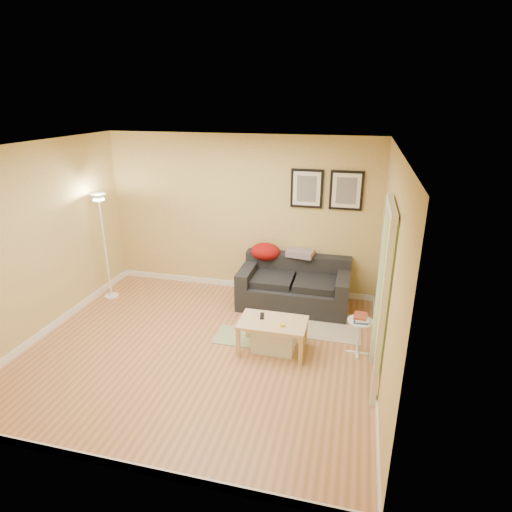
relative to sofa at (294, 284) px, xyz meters
name	(u,v)px	position (x,y,z in m)	size (l,w,h in m)	color
floor	(200,348)	(-1.00, -1.53, -0.38)	(4.50, 4.50, 0.00)	#C47954
ceiling	(189,147)	(-1.00, -1.53, 2.23)	(4.50, 4.50, 0.00)	white
wall_back	(240,215)	(-1.00, 0.47, 0.92)	(4.50, 4.50, 0.00)	#D3BF6C
wall_front	(101,345)	(-1.00, -3.53, 0.92)	(4.50, 4.50, 0.00)	#D3BF6C
wall_left	(38,243)	(-3.25, -1.53, 0.92)	(4.00, 4.00, 0.00)	#D3BF6C
wall_right	(388,274)	(1.25, -1.53, 0.92)	(4.00, 4.00, 0.00)	#D3BF6C
baseboard_back	(241,284)	(-1.00, 0.46, -0.33)	(4.50, 0.02, 0.10)	white
baseboard_front	(120,464)	(-1.00, -3.52, -0.33)	(4.50, 0.02, 0.10)	white
baseboard_left	(54,325)	(-3.24, -1.53, -0.33)	(0.02, 4.00, 0.10)	white
baseboard_right	(375,370)	(1.24, -1.53, -0.33)	(0.02, 4.00, 0.10)	white
sofa	(294,284)	(0.00, 0.00, 0.00)	(1.70, 0.90, 0.75)	black
red_throw	(266,252)	(-0.53, 0.28, 0.40)	(0.48, 0.36, 0.28)	maroon
plaid_throw	(300,253)	(0.03, 0.30, 0.41)	(0.42, 0.26, 0.10)	tan
framed_print_left	(307,189)	(0.08, 0.45, 1.43)	(0.50, 0.04, 0.60)	black
framed_print_right	(346,190)	(0.68, 0.45, 1.43)	(0.50, 0.04, 0.60)	black
area_rug	(317,324)	(0.44, -0.53, -0.37)	(1.25, 0.85, 0.01)	#BDAD95
green_runner	(241,337)	(-0.56, -1.13, -0.37)	(0.70, 0.50, 0.01)	#668C4C
coffee_table	(273,336)	(-0.06, -1.34, -0.16)	(0.87, 0.53, 0.43)	#DDB487
remote_control	(262,316)	(-0.23, -1.25, 0.07)	(0.05, 0.16, 0.02)	black
tape_roll	(282,325)	(0.07, -1.43, 0.07)	(0.07, 0.07, 0.03)	yellow
storage_bin	(274,337)	(-0.05, -1.29, -0.20)	(0.56, 0.41, 0.35)	white
side_table	(359,337)	(1.02, -1.15, -0.13)	(0.32, 0.32, 0.49)	white
book_stack	(361,317)	(1.02, -1.14, 0.15)	(0.17, 0.23, 0.07)	#323998
floor_lamp	(105,250)	(-3.00, -0.42, 0.45)	(0.23, 0.23, 1.75)	white
doorway	(381,302)	(1.20, -1.68, 0.65)	(0.12, 1.01, 2.13)	white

